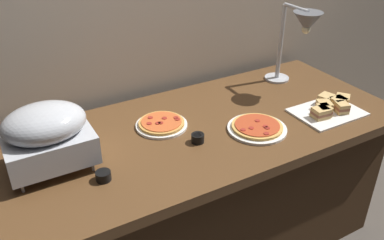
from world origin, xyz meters
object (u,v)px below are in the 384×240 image
Objects in this scene: chafing_dish at (47,134)px; sauce_cup_near at (103,176)px; sandwich_platter at (330,108)px; sauce_cup_far at (198,138)px; heat_lamp at (302,29)px; pizza_plate_center at (162,124)px; pizza_plate_front at (257,128)px.

sauce_cup_near is (0.15, -0.19, -0.13)m from chafing_dish.
sauce_cup_far is (-0.71, 0.09, -0.00)m from sandwich_platter.
heat_lamp is 7.43× the size of sauce_cup_near.
sauce_cup_near is (-0.37, -0.25, 0.01)m from pizza_plate_center.
sauce_cup_near is 0.45m from sauce_cup_far.
pizza_plate_center is (-0.37, 0.25, 0.00)m from pizza_plate_front.
sandwich_platter is 0.71m from sauce_cup_far.
pizza_plate_center is 0.84m from sandwich_platter.
chafing_dish is at bearing 167.45° from sauce_cup_far.
chafing_dish reaches higher than sandwich_platter.
chafing_dish is 1.21× the size of pizza_plate_front.
chafing_dish is 1.00× the size of sandwich_platter.
sandwich_platter is (0.42, -0.04, 0.01)m from pizza_plate_front.
pizza_plate_front is at bearing -33.74° from pizza_plate_center.
chafing_dish reaches higher than sauce_cup_far.
pizza_plate_center is at bearing 159.94° from sandwich_platter.
pizza_plate_center is 0.73× the size of sandwich_platter.
sauce_cup_near is (-1.19, -0.26, -0.32)m from heat_lamp.
pizza_plate_center is at bearing 7.45° from chafing_dish.
sauce_cup_far is at bearing -164.10° from heat_lamp.
sauce_cup_near is (-0.74, -0.01, 0.01)m from pizza_plate_front.
sandwich_platter is at bearing -9.55° from chafing_dish.
heat_lamp reaches higher than chafing_dish.
chafing_dish is 0.92m from pizza_plate_front.
heat_lamp is 0.88m from pizza_plate_center.
pizza_plate_center is (0.52, 0.07, -0.14)m from chafing_dish.
sandwich_platter is (0.79, -0.29, 0.01)m from pizza_plate_center.
heat_lamp reaches higher than pizza_plate_center.
pizza_plate_center is at bearing 146.26° from pizza_plate_front.
sauce_cup_near is at bearing 178.31° from sandwich_platter.
sandwich_platter is at bearing -96.51° from heat_lamp.
sauce_cup_far is (0.60, -0.13, -0.13)m from chafing_dish.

